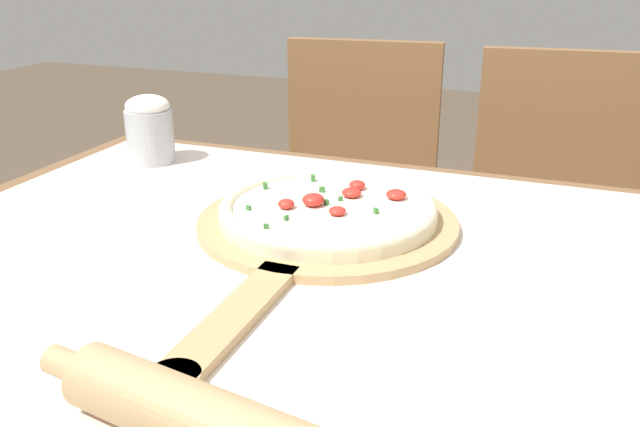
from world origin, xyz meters
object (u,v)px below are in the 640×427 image
pizza (328,209)px  chair_right (553,225)px  pizza_peel (321,229)px  chair_left (354,200)px  flour_cup (149,129)px

pizza → chair_right: size_ratio=0.33×
pizza → pizza_peel: bearing=-90.4°
pizza_peel → chair_left: 0.78m
pizza_peel → chair_right: size_ratio=0.66×
pizza_peel → chair_right: (0.29, 0.72, -0.23)m
chair_right → chair_left: bearing=174.8°
pizza_peel → flour_cup: bearing=153.3°
pizza → flour_cup: 0.44m
chair_right → flour_cup: 0.91m
flour_cup → pizza_peel: bearing=-26.7°
chair_left → chair_right: same height
pizza_peel → pizza: bearing=89.6°
pizza_peel → flour_cup: (-0.40, 0.20, 0.06)m
pizza → chair_right: chair_right is taller
pizza → chair_left: 0.76m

